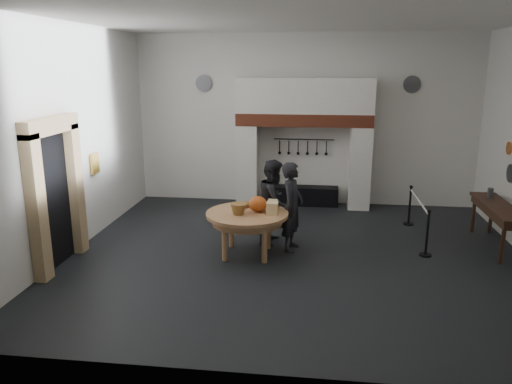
# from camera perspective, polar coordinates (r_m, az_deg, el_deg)

# --- Properties ---
(floor) EXTENTS (9.00, 8.00, 0.02)m
(floor) POSITION_cam_1_polar(r_m,az_deg,el_deg) (10.09, 4.57, -7.21)
(floor) COLOR black
(floor) RESTS_ON ground
(ceiling) EXTENTS (9.00, 8.00, 0.02)m
(ceiling) POSITION_cam_1_polar(r_m,az_deg,el_deg) (9.40, 5.16, 19.19)
(ceiling) COLOR silver
(ceiling) RESTS_ON wall_back
(wall_back) EXTENTS (9.00, 0.02, 4.50)m
(wall_back) POSITION_cam_1_polar(r_m,az_deg,el_deg) (13.45, 5.57, 8.16)
(wall_back) COLOR silver
(wall_back) RESTS_ON floor
(wall_front) EXTENTS (9.00, 0.02, 4.50)m
(wall_front) POSITION_cam_1_polar(r_m,az_deg,el_deg) (5.58, 3.13, -0.88)
(wall_front) COLOR silver
(wall_front) RESTS_ON floor
(wall_left) EXTENTS (0.02, 8.00, 4.50)m
(wall_left) POSITION_cam_1_polar(r_m,az_deg,el_deg) (10.65, -20.24, 5.67)
(wall_left) COLOR silver
(wall_left) RESTS_ON floor
(chimney_pier_left) EXTENTS (0.55, 0.70, 2.15)m
(chimney_pier_left) POSITION_cam_1_polar(r_m,az_deg,el_deg) (13.41, -0.92, 3.12)
(chimney_pier_left) COLOR silver
(chimney_pier_left) RESTS_ON floor
(chimney_pier_right) EXTENTS (0.55, 0.70, 2.15)m
(chimney_pier_right) POSITION_cam_1_polar(r_m,az_deg,el_deg) (13.33, 11.75, 2.75)
(chimney_pier_right) COLOR silver
(chimney_pier_right) RESTS_ON floor
(hearth_brick_band) EXTENTS (3.50, 0.72, 0.32)m
(hearth_brick_band) POSITION_cam_1_polar(r_m,az_deg,el_deg) (13.10, 5.53, 8.26)
(hearth_brick_band) COLOR #9E442B
(hearth_brick_band) RESTS_ON chimney_pier_left
(chimney_hood) EXTENTS (3.50, 0.70, 0.90)m
(chimney_hood) POSITION_cam_1_polar(r_m,az_deg,el_deg) (13.04, 5.59, 10.92)
(chimney_hood) COLOR silver
(chimney_hood) RESTS_ON hearth_brick_band
(iron_range) EXTENTS (1.90, 0.45, 0.50)m
(iron_range) POSITION_cam_1_polar(r_m,az_deg,el_deg) (13.54, 5.32, -0.41)
(iron_range) COLOR black
(iron_range) RESTS_ON floor
(utensil_rail) EXTENTS (1.60, 0.02, 0.02)m
(utensil_rail) POSITION_cam_1_polar(r_m,az_deg,el_deg) (13.43, 5.50, 6.01)
(utensil_rail) COLOR black
(utensil_rail) RESTS_ON wall_back
(door_recess) EXTENTS (0.04, 1.10, 2.50)m
(door_recess) POSITION_cam_1_polar(r_m,az_deg,el_deg) (9.97, -22.17, -0.96)
(door_recess) COLOR black
(door_recess) RESTS_ON floor
(door_jamb_near) EXTENTS (0.22, 0.30, 2.60)m
(door_jamb_near) POSITION_cam_1_polar(r_m,az_deg,el_deg) (9.33, -23.76, -1.81)
(door_jamb_near) COLOR tan
(door_jamb_near) RESTS_ON floor
(door_jamb_far) EXTENTS (0.22, 0.30, 2.60)m
(door_jamb_far) POSITION_cam_1_polar(r_m,az_deg,el_deg) (10.51, -19.94, 0.29)
(door_jamb_far) COLOR tan
(door_jamb_far) RESTS_ON floor
(door_lintel) EXTENTS (0.22, 1.70, 0.30)m
(door_lintel) POSITION_cam_1_polar(r_m,az_deg,el_deg) (9.67, -22.49, 7.04)
(door_lintel) COLOR tan
(door_lintel) RESTS_ON door_jamb_near
(wall_plaque) EXTENTS (0.05, 0.34, 0.44)m
(wall_plaque) POSITION_cam_1_polar(r_m,az_deg,el_deg) (11.44, -17.94, 3.11)
(wall_plaque) COLOR gold
(wall_plaque) RESTS_ON wall_left
(work_table) EXTENTS (1.73, 1.73, 0.07)m
(work_table) POSITION_cam_1_polar(r_m,az_deg,el_deg) (9.83, -1.01, -2.55)
(work_table) COLOR tan
(work_table) RESTS_ON floor
(pumpkin) EXTENTS (0.36, 0.36, 0.31)m
(pumpkin) POSITION_cam_1_polar(r_m,az_deg,el_deg) (9.85, 0.22, -1.37)
(pumpkin) COLOR #C6501C
(pumpkin) RESTS_ON work_table
(cheese_block_big) EXTENTS (0.22, 0.22, 0.24)m
(cheese_block_big) POSITION_cam_1_polar(r_m,az_deg,el_deg) (9.68, 1.87, -1.87)
(cheese_block_big) COLOR #EFD08F
(cheese_block_big) RESTS_ON work_table
(cheese_block_small) EXTENTS (0.18, 0.18, 0.20)m
(cheese_block_small) POSITION_cam_1_polar(r_m,az_deg,el_deg) (9.98, 1.92, -1.49)
(cheese_block_small) COLOR #E1C686
(cheese_block_small) RESTS_ON work_table
(wicker_basket) EXTENTS (0.34, 0.34, 0.22)m
(wicker_basket) POSITION_cam_1_polar(r_m,az_deg,el_deg) (9.67, -2.02, -1.96)
(wicker_basket) COLOR olive
(wicker_basket) RESTS_ON work_table
(bread_loaf) EXTENTS (0.31, 0.18, 0.13)m
(bread_loaf) POSITION_cam_1_polar(r_m,az_deg,el_deg) (10.15, -1.30, -1.41)
(bread_loaf) COLOR #A67F3A
(bread_loaf) RESTS_ON work_table
(visitor_near) EXTENTS (0.55, 0.73, 1.82)m
(visitor_near) POSITION_cam_1_polar(r_m,az_deg,el_deg) (10.11, 4.13, -1.69)
(visitor_near) COLOR black
(visitor_near) RESTS_ON floor
(visitor_far) EXTENTS (0.81, 0.97, 1.79)m
(visitor_far) POSITION_cam_1_polar(r_m,az_deg,el_deg) (10.52, 2.07, -1.10)
(visitor_far) COLOR black
(visitor_far) RESTS_ON floor
(side_table) EXTENTS (0.55, 2.20, 0.06)m
(side_table) POSITION_cam_1_polar(r_m,az_deg,el_deg) (11.37, 26.03, -1.53)
(side_table) COLOR #382114
(side_table) RESTS_ON floor
(pewter_jug) EXTENTS (0.12, 0.12, 0.22)m
(pewter_jug) POSITION_cam_1_polar(r_m,az_deg,el_deg) (11.89, 25.21, -0.09)
(pewter_jug) COLOR #505055
(pewter_jug) RESTS_ON side_table
(copper_pan_d) EXTENTS (0.03, 0.28, 0.28)m
(copper_pan_d) POSITION_cam_1_polar(r_m,az_deg,el_deg) (12.07, 26.94, 4.49)
(copper_pan_d) COLOR #C6662D
(copper_pan_d) RESTS_ON wall_right
(pewter_plate_right) EXTENTS (0.03, 0.40, 0.40)m
(pewter_plate_right) POSITION_cam_1_polar(r_m,az_deg,el_deg) (11.92, 27.06, 1.92)
(pewter_plate_right) COLOR #4C4C51
(pewter_plate_right) RESTS_ON wall_right
(pewter_plate_back_left) EXTENTS (0.44, 0.03, 0.44)m
(pewter_plate_back_left) POSITION_cam_1_polar(r_m,az_deg,el_deg) (13.68, -5.98, 12.25)
(pewter_plate_back_left) COLOR #4C4C51
(pewter_plate_back_left) RESTS_ON wall_back
(pewter_plate_back_right) EXTENTS (0.44, 0.03, 0.44)m
(pewter_plate_back_right) POSITION_cam_1_polar(r_m,az_deg,el_deg) (13.54, 17.40, 11.66)
(pewter_plate_back_right) COLOR #4C4C51
(pewter_plate_back_right) RESTS_ON wall_back
(barrier_post_near) EXTENTS (0.05, 0.05, 0.90)m
(barrier_post_near) POSITION_cam_1_polar(r_m,az_deg,el_deg) (10.44, 18.98, -4.59)
(barrier_post_near) COLOR black
(barrier_post_near) RESTS_ON floor
(barrier_post_far) EXTENTS (0.05, 0.05, 0.90)m
(barrier_post_far) POSITION_cam_1_polar(r_m,az_deg,el_deg) (12.31, 17.16, -1.57)
(barrier_post_far) COLOR black
(barrier_post_far) RESTS_ON floor
(barrier_rope) EXTENTS (0.04, 2.00, 0.04)m
(barrier_rope) POSITION_cam_1_polar(r_m,az_deg,el_deg) (11.26, 18.15, -1.01)
(barrier_rope) COLOR silver
(barrier_rope) RESTS_ON barrier_post_near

